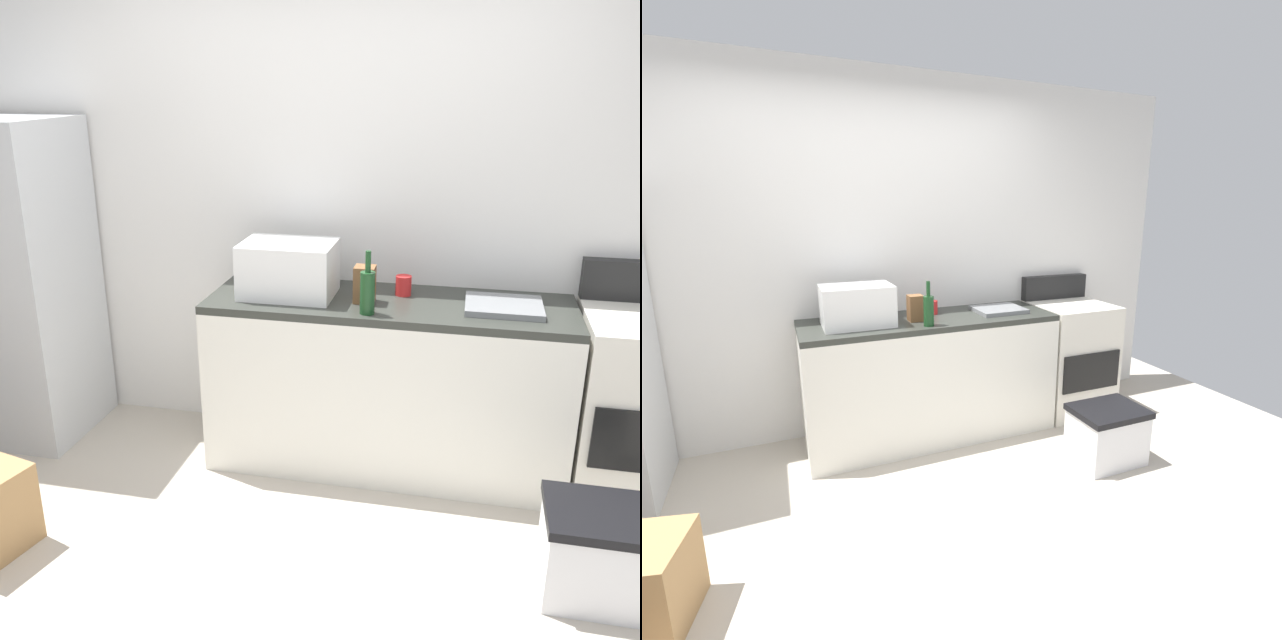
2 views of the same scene
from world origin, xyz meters
TOP-DOWN VIEW (x-y plane):
  - ground_plane at (0.00, 0.00)m, footprint 6.00×6.00m
  - wall_back at (0.00, 1.55)m, footprint 5.00×0.10m
  - kitchen_counter at (0.30, 1.20)m, footprint 1.80×0.60m
  - refrigerator at (-1.75, 1.15)m, footprint 0.68×0.66m
  - stove_oven at (1.52, 1.21)m, footprint 0.60×0.61m
  - microwave at (-0.21, 1.18)m, footprint 0.46×0.34m
  - sink_basin at (0.85, 1.19)m, footprint 0.36×0.32m
  - wine_bottle at (0.22, 0.98)m, footprint 0.07×0.07m
  - coffee_mug at (0.36, 1.30)m, footprint 0.08×0.08m
  - knife_block at (0.18, 1.15)m, footprint 0.10×0.10m
  - storage_bin at (1.26, 0.38)m, footprint 0.46×0.36m

SIDE VIEW (x-z plane):
  - ground_plane at x=0.00m, z-range 0.00..0.00m
  - storage_bin at x=1.26m, z-range 0.00..0.38m
  - kitchen_counter at x=0.30m, z-range 0.00..0.90m
  - stove_oven at x=1.52m, z-range -0.08..1.02m
  - refrigerator at x=-1.75m, z-range 0.00..1.75m
  - sink_basin at x=0.85m, z-range 0.90..0.93m
  - coffee_mug at x=0.36m, z-range 0.90..1.00m
  - knife_block at x=0.18m, z-range 0.90..1.08m
  - wine_bottle at x=0.22m, z-range 0.86..1.16m
  - microwave at x=-0.21m, z-range 0.90..1.17m
  - wall_back at x=0.00m, z-range 0.00..2.60m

